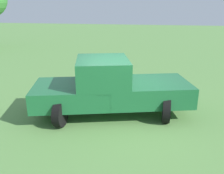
# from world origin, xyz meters

# --- Properties ---
(ground_plane) EXTENTS (80.00, 80.00, 0.00)m
(ground_plane) POSITION_xyz_m (0.00, 0.00, 0.00)
(ground_plane) COLOR #5B8C47
(pickup_truck) EXTENTS (3.09, 5.18, 1.81)m
(pickup_truck) POSITION_xyz_m (0.05, 0.40, 0.94)
(pickup_truck) COLOR black
(pickup_truck) RESTS_ON ground_plane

